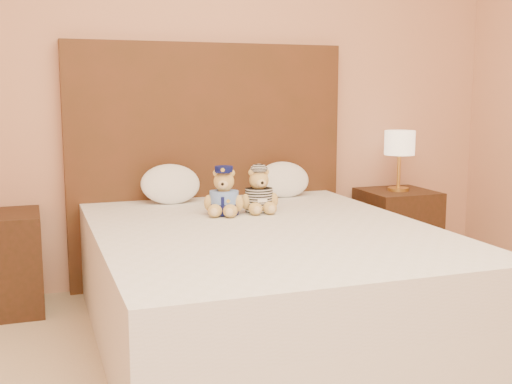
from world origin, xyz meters
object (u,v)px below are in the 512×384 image
(nightstand_right, at_px, (397,231))
(lamp, at_px, (400,146))
(pillow_right, at_px, (284,178))
(teddy_prisoner, at_px, (259,190))
(teddy_police, at_px, (224,191))
(bed, at_px, (263,281))
(pillow_left, at_px, (170,182))

(nightstand_right, relative_size, lamp, 1.38)
(nightstand_right, distance_m, pillow_right, 0.90)
(lamp, distance_m, teddy_prisoner, 1.23)
(teddy_police, bearing_deg, nightstand_right, 40.82)
(bed, relative_size, lamp, 5.00)
(teddy_police, distance_m, pillow_left, 0.50)
(pillow_right, bearing_deg, pillow_left, 180.00)
(nightstand_right, relative_size, teddy_prisoner, 2.24)
(teddy_police, distance_m, teddy_prisoner, 0.20)
(teddy_prisoner, xyz_separation_m, pillow_right, (0.33, 0.46, -0.00))
(teddy_police, relative_size, pillow_right, 0.77)
(bed, xyz_separation_m, nightstand_right, (1.25, 0.80, -0.00))
(pillow_left, bearing_deg, pillow_right, 0.00)
(pillow_left, xyz_separation_m, pillow_right, (0.72, 0.00, -0.01))
(nightstand_right, bearing_deg, lamp, 180.00)
(lamp, distance_m, pillow_right, 0.83)
(bed, height_order, nightstand_right, same)
(lamp, xyz_separation_m, teddy_prisoner, (-1.14, -0.43, -0.18))
(nightstand_right, height_order, pillow_right, pillow_right)
(teddy_prisoner, bearing_deg, nightstand_right, 24.05)
(pillow_right, bearing_deg, bed, -117.82)
(nightstand_right, xyz_separation_m, pillow_right, (-0.81, 0.03, 0.39))
(lamp, bearing_deg, teddy_prisoner, -159.44)
(nightstand_right, distance_m, pillow_left, 1.59)
(bed, distance_m, nightstand_right, 1.48)
(nightstand_right, relative_size, teddy_police, 2.12)
(nightstand_right, height_order, teddy_police, teddy_police)
(nightstand_right, height_order, pillow_left, pillow_left)
(teddy_prisoner, height_order, pillow_left, pillow_left)
(bed, xyz_separation_m, teddy_prisoner, (0.11, 0.37, 0.40))
(pillow_left, bearing_deg, teddy_police, -67.48)
(teddy_police, bearing_deg, lamp, 40.82)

